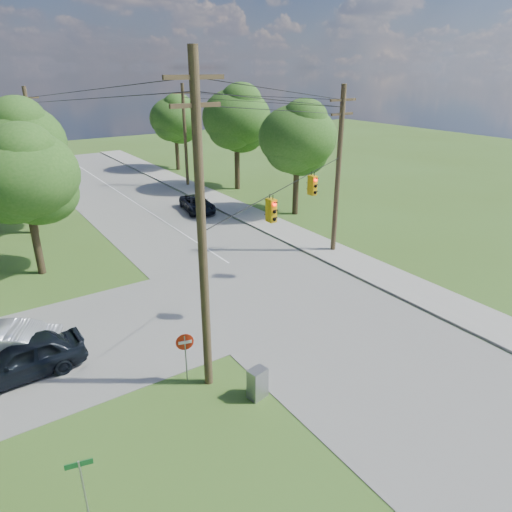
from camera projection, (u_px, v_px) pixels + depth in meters
ground at (307, 349)px, 19.86m from camera, size 140.00×140.00×0.00m
main_road at (276, 294)px, 24.72m from camera, size 10.00×100.00×0.03m
sidewalk_east at (364, 265)px, 28.14m from camera, size 2.60×100.00×0.12m
pole_sw at (202, 232)px, 15.42m from camera, size 2.00×0.32×12.00m
pole_ne at (338, 170)px, 28.48m from camera, size 2.00×0.32×10.50m
pole_north_e at (185, 135)px, 45.50m from camera, size 2.00×0.32×10.00m
pole_north_w at (35, 148)px, 38.36m from camera, size 2.00×0.32×10.00m
power_lines at (204, 109)px, 25.99m from camera, size 13.93×29.62×4.93m
traffic_signals at (294, 196)px, 22.47m from camera, size 4.91×3.27×1.05m
tree_w_near at (23, 175)px, 24.99m from camera, size 6.00×6.00×8.40m
tree_w_mid at (18, 143)px, 31.40m from camera, size 6.40×6.40×9.22m
tree_e_near at (297, 138)px, 35.92m from camera, size 6.20×6.20×8.81m
tree_e_mid at (236, 118)px, 43.60m from camera, size 6.60×6.60×9.64m
tree_e_far at (175, 118)px, 52.68m from camera, size 5.80×5.80×8.32m
car_cross_dark at (22, 358)px, 17.84m from camera, size 4.77×2.06×1.60m
car_main_north at (197, 204)px, 38.65m from camera, size 2.94×4.97×1.30m
control_cabinet at (257, 383)px, 16.78m from camera, size 0.75×0.60×1.22m
do_not_enter_sign at (185, 346)px, 17.34m from camera, size 0.68×0.23×2.09m
street_name_sign at (83, 485)px, 11.66m from camera, size 0.67×0.19×2.28m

